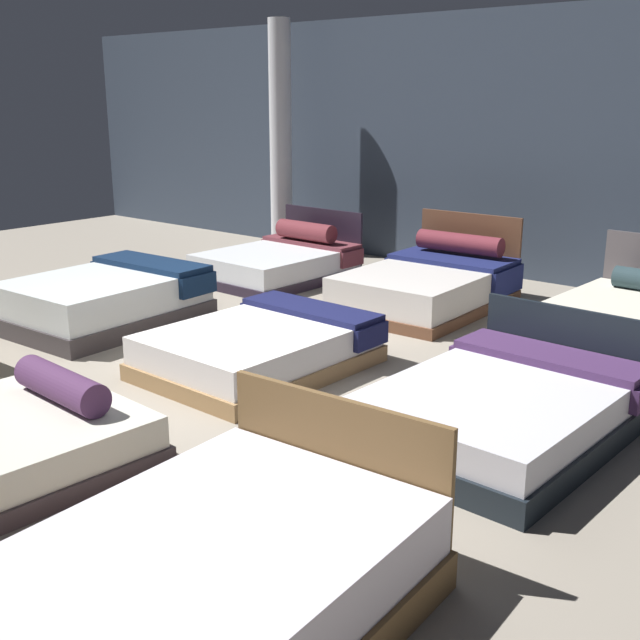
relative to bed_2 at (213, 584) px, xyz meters
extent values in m
cube|color=gray|center=(-2.32, 2.43, -0.27)|extent=(18.00, 18.00, 0.02)
cube|color=#333D4C|center=(-2.32, 7.72, 1.49)|extent=(18.00, 0.06, 3.50)
cylinder|color=#4D2C50|center=(-2.29, 0.69, 0.21)|extent=(0.92, 0.29, 0.24)
cube|color=brown|center=(0.00, -0.03, -0.15)|extent=(1.62, 2.11, 0.20)
cube|color=silver|center=(0.00, -0.03, 0.10)|extent=(1.55, 2.05, 0.31)
cube|color=brown|center=(-0.06, 0.98, 0.18)|extent=(1.41, 0.12, 0.86)
cube|color=#332E30|center=(-4.69, 2.74, -0.16)|extent=(1.58, 2.03, 0.20)
cube|color=silver|center=(-4.69, 2.74, 0.11)|extent=(1.52, 1.97, 0.33)
cube|color=#102341|center=(-4.73, 3.43, 0.30)|extent=(1.49, 0.58, 0.06)
cube|color=#102341|center=(-5.47, 3.40, 0.16)|extent=(0.09, 0.52, 0.23)
cube|color=#102341|center=(-3.98, 3.47, 0.16)|extent=(0.09, 0.52, 0.23)
cube|color=#967148|center=(-2.37, 2.74, -0.18)|extent=(1.50, 2.00, 0.15)
cube|color=white|center=(-2.37, 2.74, 0.02)|extent=(1.43, 1.93, 0.25)
cube|color=#161943|center=(-2.36, 3.47, 0.17)|extent=(1.45, 0.48, 0.06)
cube|color=#161943|center=(-3.09, 3.48, 0.04)|extent=(0.06, 0.46, 0.20)
cube|color=#161943|center=(-1.63, 3.46, 0.04)|extent=(0.06, 0.46, 0.20)
cube|color=black|center=(0.01, 2.78, -0.16)|extent=(1.57, 2.12, 0.19)
cube|color=silver|center=(0.01, 2.78, 0.04)|extent=(1.51, 2.06, 0.22)
cube|color=black|center=(0.04, 3.82, 0.14)|extent=(1.42, 0.09, 0.79)
cube|color=#452954|center=(0.04, 3.56, 0.19)|extent=(1.50, 0.51, 0.06)
cube|color=#452954|center=(-0.72, 3.58, 0.06)|extent=(0.08, 0.47, 0.18)
cube|color=black|center=(-4.72, 5.50, -0.19)|extent=(1.54, 1.98, 0.12)
cube|color=silver|center=(-4.72, 5.50, 0.00)|extent=(1.48, 1.92, 0.27)
cube|color=black|center=(-4.70, 6.47, 0.17)|extent=(1.41, 0.07, 0.86)
cube|color=brown|center=(-4.70, 6.22, 0.16)|extent=(1.49, 0.48, 0.05)
cube|color=brown|center=(-5.45, 6.24, 0.03)|extent=(0.06, 0.45, 0.22)
cube|color=brown|center=(-3.96, 6.20, 0.03)|extent=(0.06, 0.45, 0.22)
cylinder|color=maroon|center=(-4.71, 6.11, 0.33)|extent=(0.94, 0.27, 0.25)
cube|color=brown|center=(-2.37, 5.52, -0.19)|extent=(1.53, 2.19, 0.13)
cube|color=silver|center=(-2.37, 5.52, 0.04)|extent=(1.47, 2.13, 0.33)
cube|color=brown|center=(-2.41, 6.59, 0.24)|extent=(1.37, 0.09, 1.00)
cube|color=navy|center=(-2.39, 6.19, 0.23)|extent=(1.46, 0.80, 0.06)
cube|color=navy|center=(-3.12, 6.16, 0.05)|extent=(0.08, 0.76, 0.31)
cube|color=navy|center=(-1.67, 6.21, 0.05)|extent=(0.08, 0.76, 0.31)
cylinder|color=maroon|center=(-2.40, 6.33, 0.41)|extent=(1.12, 0.27, 0.24)
cube|color=#585053|center=(0.03, 5.41, -0.18)|extent=(1.54, 1.98, 0.15)
cube|color=silver|center=(0.03, 5.41, 0.06)|extent=(1.48, 1.92, 0.33)
cylinder|color=silver|center=(-5.95, 6.97, 1.49)|extent=(0.34, 0.34, 3.50)
camera|label=1|loc=(2.38, -2.09, 2.17)|focal=44.08mm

